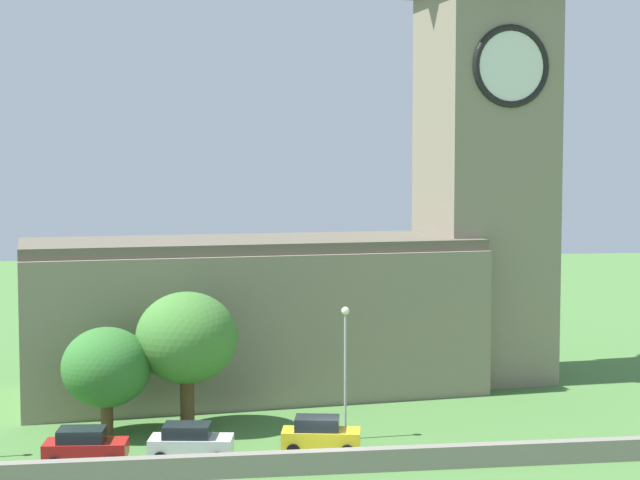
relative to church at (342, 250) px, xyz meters
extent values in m
plane|color=#477538|center=(-3.74, -2.58, -9.17)|extent=(200.00, 200.00, 0.00)
cube|color=gray|center=(-6.21, -0.78, -4.48)|extent=(30.34, 14.62, 9.38)
cube|color=#5C5547|center=(-6.21, -0.78, 0.56)|extent=(30.23, 13.75, 0.70)
cube|color=gray|center=(10.19, 1.31, 4.14)|extent=(8.67, 8.67, 26.61)
cylinder|color=white|center=(10.69, -2.60, 12.12)|extent=(4.94, 0.74, 4.97)
torus|color=black|center=(10.69, -2.60, 12.12)|extent=(5.43, 1.12, 5.41)
cylinder|color=white|center=(14.10, 1.80, 12.12)|extent=(0.74, 4.94, 4.97)
torus|color=black|center=(14.10, 1.80, 12.12)|extent=(1.12, 5.43, 5.41)
cube|color=gray|center=(-3.74, -19.61, -8.61)|extent=(49.44, 0.70, 1.11)
cube|color=red|center=(-15.72, -16.35, -8.43)|extent=(4.23, 2.21, 0.82)
cube|color=#1E232B|center=(-15.92, -16.33, -7.70)|extent=(2.42, 1.83, 0.65)
cylinder|color=black|center=(-14.25, -15.56, -8.84)|extent=(0.68, 0.39, 0.66)
cylinder|color=black|center=(-14.42, -17.39, -8.84)|extent=(0.68, 0.39, 0.66)
cylinder|color=black|center=(-17.01, -15.30, -8.84)|extent=(0.68, 0.39, 0.66)
cylinder|color=black|center=(-17.18, -17.14, -8.84)|extent=(0.68, 0.39, 0.66)
cube|color=silver|center=(-10.50, -16.38, -8.42)|extent=(4.42, 2.50, 0.83)
cube|color=#1E232B|center=(-10.70, -16.34, -7.68)|extent=(2.57, 1.99, 0.66)
cylinder|color=black|center=(-8.95, -15.70, -8.84)|extent=(0.71, 0.44, 0.67)
cylinder|color=black|center=(-9.25, -17.52, -8.84)|extent=(0.71, 0.44, 0.67)
cylinder|color=black|center=(-11.75, -15.23, -8.84)|extent=(0.71, 0.44, 0.67)
cylinder|color=black|center=(-12.05, -17.06, -8.84)|extent=(0.71, 0.44, 0.67)
cube|color=gold|center=(-3.81, -16.04, -8.40)|extent=(4.31, 2.51, 0.85)
cube|color=#1E232B|center=(-4.01, -16.00, -7.64)|extent=(2.53, 1.95, 0.68)
cylinder|color=black|center=(-2.29, -15.46, -8.83)|extent=(0.73, 0.44, 0.68)
cylinder|color=black|center=(-2.63, -17.16, -8.83)|extent=(0.73, 0.44, 0.68)
cylinder|color=black|center=(-4.99, -14.91, -8.83)|extent=(0.73, 0.44, 0.68)
cylinder|color=black|center=(-5.33, -16.62, -8.83)|extent=(0.73, 0.44, 0.68)
cylinder|color=#9EA0A5|center=(-2.13, -13.64, -5.76)|extent=(0.14, 0.14, 6.82)
sphere|color=#F4EFCC|center=(-2.13, -13.64, -2.13)|extent=(0.44, 0.44, 0.44)
cylinder|color=brown|center=(-14.97, -11.18, -8.15)|extent=(0.68, 0.68, 2.04)
ellipsoid|color=#33702D|center=(-14.97, -11.18, -5.31)|extent=(4.87, 4.87, 4.38)
cylinder|color=brown|center=(-10.57, -10.36, -7.61)|extent=(0.80, 0.80, 3.12)
ellipsoid|color=#427A33|center=(-10.57, -10.36, -3.92)|extent=(5.69, 5.69, 5.12)
camera|label=1|loc=(-11.57, -68.65, 5.73)|focal=58.67mm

